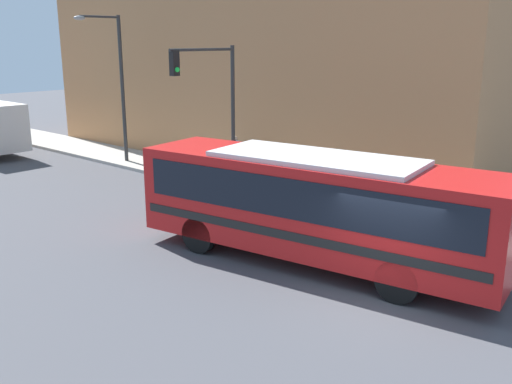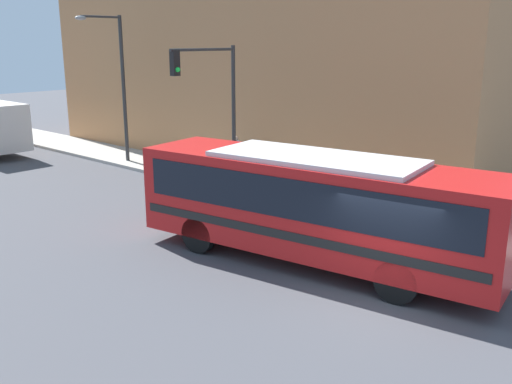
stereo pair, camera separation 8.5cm
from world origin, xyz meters
name	(u,v)px [view 2 (the right image)]	position (x,y,z in m)	size (l,w,h in m)	color
ground_plane	(386,300)	(0.00, 0.00, 0.00)	(120.00, 120.00, 0.00)	#47474C
sidewalk	(110,154)	(5.99, 20.00, 0.08)	(2.99, 70.00, 0.15)	#A8A399
building_facade	(251,58)	(10.49, 13.77, 5.15)	(6.00, 25.54, 10.30)	#B27A4C
city_bus	(314,201)	(0.75, 2.71, 1.78)	(3.88, 10.46, 3.05)	red
fire_hydrant	(371,206)	(5.10, 3.45, 0.54)	(0.26, 0.36, 0.78)	#999999
traffic_light_pole	(214,93)	(4.17, 10.01, 4.01)	(3.28, 0.35, 5.66)	#2D2D2D
parking_meter	(226,166)	(5.10, 10.37, 0.96)	(0.14, 0.14, 1.18)	#2D2D2D
street_lamp	(117,77)	(5.03, 17.53, 4.31)	(2.45, 0.28, 6.99)	#2D2D2D
pedestrian_near_corner	(236,156)	(6.38, 11.00, 1.09)	(0.34, 0.34, 1.83)	#23283D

